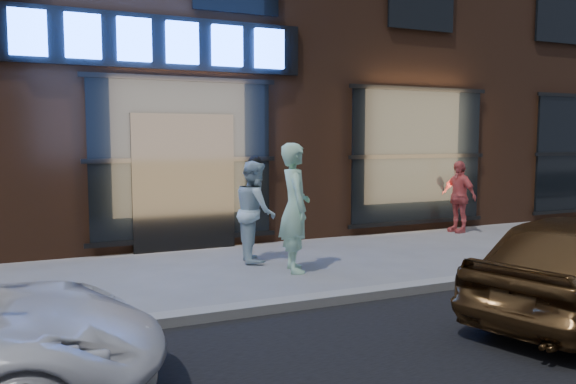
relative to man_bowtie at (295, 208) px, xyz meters
name	(u,v)px	position (x,y,z in m)	size (l,w,h in m)	color
ground	(266,312)	(-1.13, -1.69, -0.96)	(90.00, 90.00, 0.00)	slate
curb	(266,307)	(-1.13, -1.69, -0.90)	(60.00, 0.25, 0.12)	gray
storefront_building	(141,3)	(-1.13, 6.30, 4.19)	(30.20, 8.28, 10.30)	#54301E
man_bowtie	(295,208)	(0.00, 0.00, 0.00)	(0.70, 0.46, 1.91)	#AAE0BD
man_cap	(255,211)	(-0.29, 0.89, -0.14)	(0.79, 0.62, 1.63)	silver
passerby	(458,197)	(4.60, 1.81, -0.20)	(0.88, 0.37, 1.51)	#DC5B5A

